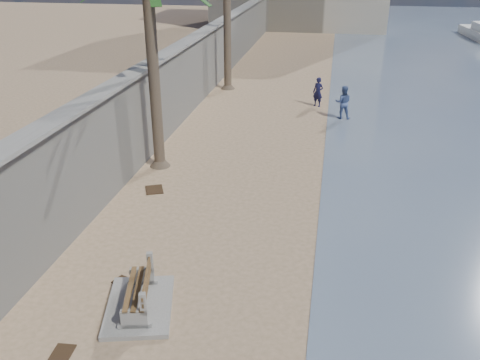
{
  "coord_description": "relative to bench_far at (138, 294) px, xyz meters",
  "views": [
    {
      "loc": [
        2.1,
        -7.17,
        7.78
      ],
      "look_at": [
        -0.5,
        7.0,
        1.2
      ],
      "focal_mm": 38.0,
      "sensor_mm": 36.0,
      "label": 1
    }
  ],
  "objects": [
    {
      "name": "debris_d",
      "position": [
        -0.78,
        0.9,
        -0.39
      ],
      "size": [
        0.59,
        0.54,
        0.03
      ],
      "primitive_type": "cube",
      "rotation": [
        0.0,
        0.0,
        2.75
      ],
      "color": "#382616",
      "rests_on": "ground_plane"
    },
    {
      "name": "yacht_far",
      "position": [
        17.62,
        43.82,
        -0.05
      ],
      "size": [
        2.64,
        7.43,
        1.5
      ],
      "primitive_type": null,
      "rotation": [
        0.0,
        0.0,
        1.65
      ],
      "color": "silver",
      "rests_on": "bay_water"
    },
    {
      "name": "debris_c",
      "position": [
        -1.81,
        6.25,
        -0.39
      ],
      "size": [
        0.84,
        0.91,
        0.03
      ],
      "primitive_type": "cube",
      "rotation": [
        0.0,
        0.0,
        1.98
      ],
      "color": "#382616",
      "rests_on": "ground_plane"
    },
    {
      "name": "person_b",
      "position": [
        4.71,
        15.92,
        0.51
      ],
      "size": [
        0.9,
        0.71,
        1.83
      ],
      "primitive_type": "imported",
      "rotation": [
        0.0,
        0.0,
        3.17
      ],
      "color": "#465A90",
      "rests_on": "ground_plane"
    },
    {
      "name": "bench_far",
      "position": [
        0.0,
        0.0,
        0.0
      ],
      "size": [
        2.01,
        2.52,
        0.93
      ],
      "color": "gray",
      "rests_on": "ground_plane"
    },
    {
      "name": "debris_b",
      "position": [
        -1.08,
        -1.72,
        -0.39
      ],
      "size": [
        0.46,
        0.56,
        0.03
      ],
      "primitive_type": "cube",
      "rotation": [
        0.0,
        0.0,
        4.78
      ],
      "color": "#382616",
      "rests_on": "ground_plane"
    },
    {
      "name": "wall_cap",
      "position": [
        -3.2,
        18.06,
        3.15
      ],
      "size": [
        0.8,
        70.0,
        0.12
      ],
      "primitive_type": "cube",
      "color": "gray",
      "rests_on": "seawall"
    },
    {
      "name": "person_a",
      "position": [
        3.39,
        17.87,
        0.49
      ],
      "size": [
        0.77,
        0.67,
        1.79
      ],
      "primitive_type": "imported",
      "rotation": [
        0.0,
        0.0,
        -0.45
      ],
      "color": "#141539",
      "rests_on": "ground_plane"
    },
    {
      "name": "seawall",
      "position": [
        -3.2,
        18.06,
        1.35
      ],
      "size": [
        0.45,
        70.0,
        3.5
      ],
      "primitive_type": "cube",
      "color": "gray",
      "rests_on": "ground_plane"
    }
  ]
}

